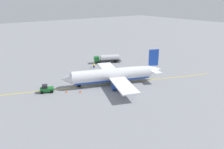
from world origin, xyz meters
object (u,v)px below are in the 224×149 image
safety_cone_nose (80,92)px  safety_cone_wingtip (66,91)px  refueling_worker (94,65)px  fuel_tanker (107,58)px  pushback_tug (46,89)px  airplane (113,75)px

safety_cone_nose → safety_cone_wingtip: safety_cone_wingtip is taller
refueling_worker → safety_cone_wingtip: bearing=39.3°
fuel_tanker → safety_cone_nose: fuel_tanker is taller
pushback_tug → refueling_worker: pushback_tug is taller
pushback_tug → safety_cone_wingtip: size_ratio=6.70×
airplane → safety_cone_nose: 11.75m
fuel_tanker → pushback_tug: 34.26m
airplane → safety_cone_wingtip: 14.93m
airplane → refueling_worker: bearing=-102.8°
airplane → safety_cone_wingtip: (14.51, -2.46, -2.46)m
airplane → safety_cone_nose: size_ratio=52.78×
airplane → safety_cone_nose: airplane is taller
refueling_worker → safety_cone_wingtip: size_ratio=2.79×
airplane → safety_cone_nose: (11.49, -0.01, -2.47)m
fuel_tanker → safety_cone_nose: size_ratio=18.59×
fuel_tanker → refueling_worker: fuel_tanker is taller
fuel_tanker → airplane: bearing=59.4°
fuel_tanker → safety_cone_wingtip: size_ratio=17.79×
fuel_tanker → safety_cone_nose: (23.56, 20.39, -1.44)m
refueling_worker → safety_cone_wingtip: (18.53, 15.19, -0.52)m
safety_cone_nose → refueling_worker: bearing=-131.3°
pushback_tug → safety_cone_wingtip: (-4.40, 3.34, -0.70)m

